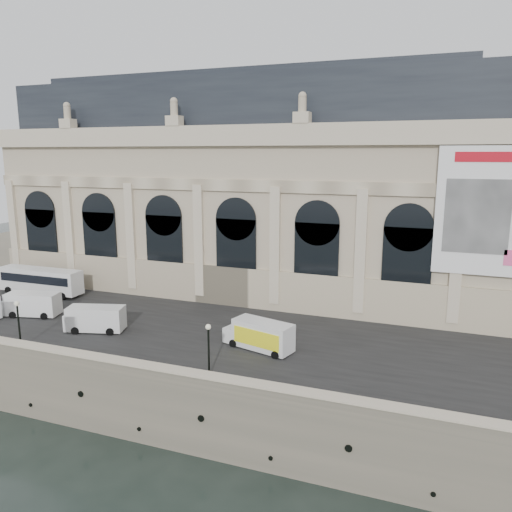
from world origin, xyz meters
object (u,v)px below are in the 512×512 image
at_px(box_truck, 259,335).
at_px(lamp_right, 209,351).
at_px(van_c, 93,319).
at_px(lamp_left, 19,325).
at_px(van_b, 30,304).
at_px(bus_left, 41,280).

distance_m(box_truck, lamp_right, 7.51).
bearing_deg(van_c, lamp_left, -118.48).
height_order(van_b, lamp_left, lamp_left).
distance_m(van_b, lamp_left, 10.64).
relative_size(bus_left, lamp_left, 2.53).
bearing_deg(van_c, lamp_right, -18.89).
bearing_deg(van_b, lamp_right, -15.38).
distance_m(van_b, box_truck, 28.69).
bearing_deg(bus_left, lamp_left, -52.01).
distance_m(bus_left, van_c, 18.39).
height_order(van_c, lamp_left, lamp_left).
xyz_separation_m(van_b, lamp_left, (6.75, -8.17, 0.98)).
distance_m(van_c, lamp_left, 7.41).
bearing_deg(box_truck, van_c, -175.19).
bearing_deg(box_truck, van_b, 179.68).
bearing_deg(van_b, van_c, -9.48).
xyz_separation_m(van_c, box_truck, (18.44, 1.55, 0.06)).
bearing_deg(box_truck, lamp_left, -159.95).
relative_size(van_c, lamp_left, 1.36).
height_order(van_b, box_truck, box_truck).
bearing_deg(lamp_right, box_truck, 74.92).
bearing_deg(lamp_right, van_b, 164.62).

